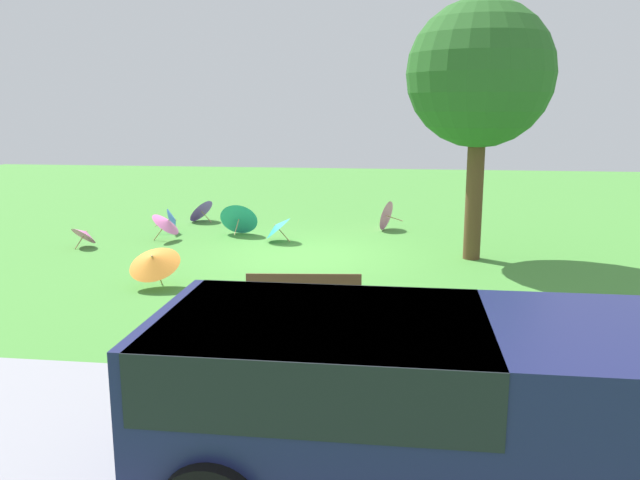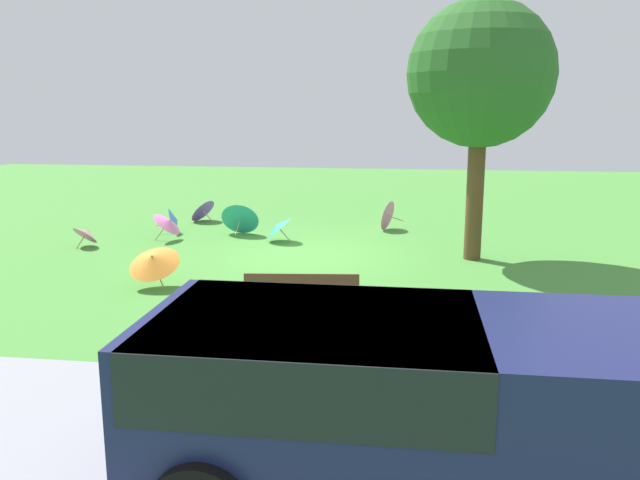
{
  "view_description": "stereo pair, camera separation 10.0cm",
  "coord_description": "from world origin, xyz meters",
  "px_view_note": "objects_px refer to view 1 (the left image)",
  "views": [
    {
      "loc": [
        -2.03,
        13.52,
        3.18
      ],
      "look_at": [
        -0.43,
        1.21,
        0.6
      ],
      "focal_mm": 36.4,
      "sensor_mm": 36.0,
      "label": 1
    },
    {
      "loc": [
        -2.13,
        13.51,
        3.18
      ],
      "look_at": [
        -0.43,
        1.21,
        0.6
      ],
      "focal_mm": 36.4,
      "sensor_mm": 36.0,
      "label": 2
    }
  ],
  "objects_px": {
    "parasol_pink_2": "(384,215)",
    "parasol_orange_1": "(153,260)",
    "parasol_pink_1": "(167,222)",
    "parasol_blue_0": "(174,221)",
    "parasol_teal_1": "(240,217)",
    "park_bench": "(304,302)",
    "van_dark": "(418,394)",
    "shade_tree": "(480,75)",
    "parasol_purple_0": "(200,210)",
    "parasol_teal_0": "(277,227)",
    "parasol_pink_3": "(85,234)",
    "parasol_blue_1": "(233,216)"
  },
  "relations": [
    {
      "from": "parasol_pink_2",
      "to": "parasol_orange_1",
      "type": "bearing_deg",
      "value": 57.84
    },
    {
      "from": "parasol_pink_1",
      "to": "parasol_blue_0",
      "type": "bearing_deg",
      "value": -79.07
    },
    {
      "from": "parasol_teal_1",
      "to": "park_bench",
      "type": "bearing_deg",
      "value": 111.33
    },
    {
      "from": "van_dark",
      "to": "shade_tree",
      "type": "xyz_separation_m",
      "value": [
        -1.3,
        -8.79,
        2.86
      ]
    },
    {
      "from": "parasol_teal_1",
      "to": "parasol_purple_0",
      "type": "relative_size",
      "value": 1.0
    },
    {
      "from": "parasol_teal_0",
      "to": "parasol_blue_0",
      "type": "distance_m",
      "value": 2.88
    },
    {
      "from": "parasol_teal_0",
      "to": "parasol_pink_1",
      "type": "height_order",
      "value": "parasol_pink_1"
    },
    {
      "from": "van_dark",
      "to": "parasol_pink_2",
      "type": "bearing_deg",
      "value": -86.87
    },
    {
      "from": "park_bench",
      "to": "parasol_blue_0",
      "type": "distance_m",
      "value": 8.14
    },
    {
      "from": "shade_tree",
      "to": "parasol_teal_1",
      "type": "distance_m",
      "value": 6.73
    },
    {
      "from": "park_bench",
      "to": "parasol_teal_1",
      "type": "height_order",
      "value": "parasol_teal_1"
    },
    {
      "from": "park_bench",
      "to": "parasol_teal_0",
      "type": "distance_m",
      "value": 6.36
    },
    {
      "from": "park_bench",
      "to": "parasol_purple_0",
      "type": "relative_size",
      "value": 1.73
    },
    {
      "from": "parasol_orange_1",
      "to": "van_dark",
      "type": "bearing_deg",
      "value": 128.17
    },
    {
      "from": "van_dark",
      "to": "parasol_pink_1",
      "type": "bearing_deg",
      "value": -59.43
    },
    {
      "from": "park_bench",
      "to": "parasol_pink_1",
      "type": "bearing_deg",
      "value": -54.52
    },
    {
      "from": "parasol_blue_0",
      "to": "parasol_pink_1",
      "type": "relative_size",
      "value": 0.94
    },
    {
      "from": "parasol_teal_0",
      "to": "parasol_orange_1",
      "type": "bearing_deg",
      "value": 72.07
    },
    {
      "from": "parasol_teal_1",
      "to": "parasol_pink_1",
      "type": "height_order",
      "value": "parasol_teal_1"
    },
    {
      "from": "park_bench",
      "to": "parasol_blue_0",
      "type": "relative_size",
      "value": 2.31
    },
    {
      "from": "parasol_pink_3",
      "to": "parasol_blue_1",
      "type": "height_order",
      "value": "parasol_pink_3"
    },
    {
      "from": "van_dark",
      "to": "parasol_blue_0",
      "type": "bearing_deg",
      "value": -60.91
    },
    {
      "from": "shade_tree",
      "to": "parasol_pink_2",
      "type": "bearing_deg",
      "value": -57.23
    },
    {
      "from": "parasol_pink_1",
      "to": "parasol_orange_1",
      "type": "bearing_deg",
      "value": 107.31
    },
    {
      "from": "van_dark",
      "to": "parasol_teal_1",
      "type": "distance_m",
      "value": 11.54
    },
    {
      "from": "shade_tree",
      "to": "parasol_pink_3",
      "type": "height_order",
      "value": "shade_tree"
    },
    {
      "from": "parasol_blue_0",
      "to": "parasol_purple_0",
      "type": "height_order",
      "value": "parasol_purple_0"
    },
    {
      "from": "parasol_orange_1",
      "to": "parasol_purple_0",
      "type": "relative_size",
      "value": 1.04
    },
    {
      "from": "parasol_pink_1",
      "to": "shade_tree",
      "type": "bearing_deg",
      "value": 172.61
    },
    {
      "from": "parasol_teal_0",
      "to": "parasol_blue_0",
      "type": "height_order",
      "value": "parasol_blue_0"
    },
    {
      "from": "parasol_teal_0",
      "to": "parasol_teal_1",
      "type": "distance_m",
      "value": 1.36
    },
    {
      "from": "parasol_teal_0",
      "to": "parasol_teal_1",
      "type": "bearing_deg",
      "value": -35.72
    },
    {
      "from": "parasol_purple_0",
      "to": "parasol_pink_2",
      "type": "relative_size",
      "value": 1.14
    },
    {
      "from": "parasol_blue_0",
      "to": "parasol_purple_0",
      "type": "xyz_separation_m",
      "value": [
        -0.13,
        -1.74,
        0.01
      ]
    },
    {
      "from": "shade_tree",
      "to": "park_bench",
      "type": "bearing_deg",
      "value": 60.72
    },
    {
      "from": "parasol_purple_0",
      "to": "parasol_pink_3",
      "type": "bearing_deg",
      "value": 66.4
    },
    {
      "from": "parasol_teal_0",
      "to": "parasol_blue_1",
      "type": "distance_m",
      "value": 2.54
    },
    {
      "from": "shade_tree",
      "to": "parasol_orange_1",
      "type": "bearing_deg",
      "value": 28.08
    },
    {
      "from": "parasol_pink_1",
      "to": "parasol_pink_2",
      "type": "xyz_separation_m",
      "value": [
        -5.09,
        -2.11,
        -0.06
      ]
    },
    {
      "from": "parasol_teal_0",
      "to": "parasol_blue_1",
      "type": "xyz_separation_m",
      "value": [
        1.59,
        -1.98,
        -0.11
      ]
    },
    {
      "from": "parasol_teal_1",
      "to": "parasol_orange_1",
      "type": "height_order",
      "value": "parasol_teal_1"
    },
    {
      "from": "parasol_blue_0",
      "to": "parasol_blue_1",
      "type": "xyz_separation_m",
      "value": [
        -1.2,
        -1.29,
        -0.08
      ]
    },
    {
      "from": "parasol_orange_1",
      "to": "parasol_pink_1",
      "type": "bearing_deg",
      "value": -72.69
    },
    {
      "from": "parasol_orange_1",
      "to": "parasol_purple_0",
      "type": "bearing_deg",
      "value": -79.0
    },
    {
      "from": "shade_tree",
      "to": "parasol_teal_0",
      "type": "relative_size",
      "value": 6.77
    },
    {
      "from": "parasol_pink_2",
      "to": "parasol_teal_0",
      "type": "bearing_deg",
      "value": 37.3
    },
    {
      "from": "shade_tree",
      "to": "parasol_blue_1",
      "type": "bearing_deg",
      "value": -27.42
    },
    {
      "from": "parasol_teal_0",
      "to": "parasol_orange_1",
      "type": "height_order",
      "value": "parasol_orange_1"
    },
    {
      "from": "parasol_teal_1",
      "to": "parasol_blue_0",
      "type": "height_order",
      "value": "parasol_teal_1"
    },
    {
      "from": "parasol_teal_1",
      "to": "parasol_pink_2",
      "type": "height_order",
      "value": "parasol_teal_1"
    }
  ]
}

